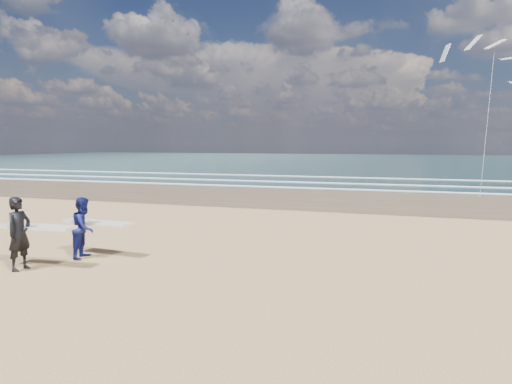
% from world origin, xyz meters
% --- Properties ---
extents(ocean, '(220.00, 100.00, 0.02)m').
position_xyz_m(ocean, '(20.00, 72.00, 0.01)').
color(ocean, '#183436').
rests_on(ocean, ground).
extents(surfer_near, '(2.24, 1.06, 1.93)m').
position_xyz_m(surfer_near, '(-0.36, -0.37, 0.98)').
color(surfer_near, black).
rests_on(surfer_near, ground).
extents(surfer_far, '(2.23, 1.17, 1.77)m').
position_xyz_m(surfer_far, '(0.38, 1.21, 0.89)').
color(surfer_far, '#0D134C').
rests_on(surfer_far, ground).
extents(kite_1, '(6.18, 4.78, 11.09)m').
position_xyz_m(kite_1, '(14.18, 23.80, 6.27)').
color(kite_1, slate).
rests_on(kite_1, ground).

